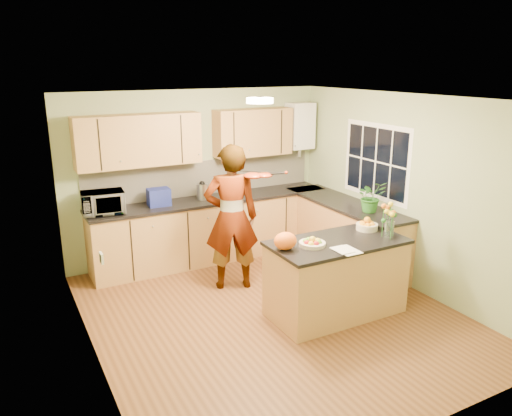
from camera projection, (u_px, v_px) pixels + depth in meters
name	position (u px, v px, depth m)	size (l,w,h in m)	color
floor	(271.00, 314.00, 5.91)	(4.50, 4.50, 0.00)	brown
ceiling	(274.00, 98.00, 5.21)	(4.00, 4.50, 0.02)	white
wall_back	(197.00, 175.00, 7.46)	(4.00, 0.02, 2.50)	#9AAE7C
wall_front	(425.00, 291.00, 3.65)	(4.00, 0.02, 2.50)	#9AAE7C
wall_left	(87.00, 242.00, 4.65)	(0.02, 4.50, 2.50)	#9AAE7C
wall_right	(406.00, 192.00, 6.46)	(0.02, 4.50, 2.50)	#9AAE7C
back_counter	(213.00, 229.00, 7.47)	(3.64, 0.62, 0.94)	#AF7546
right_counter	(344.00, 233.00, 7.26)	(0.62, 2.24, 0.94)	#AF7546
splashback	(204.00, 177.00, 7.51)	(3.60, 0.02, 0.52)	beige
upper_cabinets	(189.00, 137.00, 7.07)	(3.20, 0.34, 0.70)	#AF7546
boiler	(300.00, 126.00, 7.92)	(0.40, 0.30, 0.86)	white
window_right	(376.00, 161.00, 6.88)	(0.01, 1.30, 1.05)	white
light_switch	(101.00, 258.00, 4.14)	(0.02, 0.09, 0.09)	white
ceiling_lamp	(260.00, 100.00, 5.47)	(0.30, 0.30, 0.07)	#FFEABF
peninsula_island	(336.00, 277.00, 5.81)	(1.58, 0.81, 0.91)	#AF7546
fruit_dish	(312.00, 242.00, 5.52)	(0.30, 0.30, 0.10)	beige
orange_bowl	(367.00, 225.00, 6.05)	(0.26, 0.26, 0.15)	beige
flower_vase	(391.00, 212.00, 5.72)	(0.25, 0.25, 0.46)	silver
orange_bag	(285.00, 241.00, 5.40)	(0.26, 0.22, 0.19)	orange
papers	(347.00, 250.00, 5.39)	(0.21, 0.29, 0.01)	white
violinist	(231.00, 218.00, 6.38)	(0.70, 0.46, 1.91)	#E9B68E
violin	(253.00, 176.00, 6.13)	(0.55, 0.22, 0.11)	#541705
microwave	(103.00, 203.00, 6.56)	(0.54, 0.37, 0.30)	white
blue_box	(159.00, 197.00, 6.94)	(0.30, 0.22, 0.24)	navy
kettle	(202.00, 191.00, 7.26)	(0.17, 0.17, 0.32)	#B4B3B8
jar_cream	(226.00, 192.00, 7.42)	(0.10, 0.10, 0.15)	beige
jar_white	(237.00, 190.00, 7.49)	(0.11, 0.11, 0.17)	white
potted_plant	(371.00, 196.00, 6.63)	(0.38, 0.33, 0.42)	#296C24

